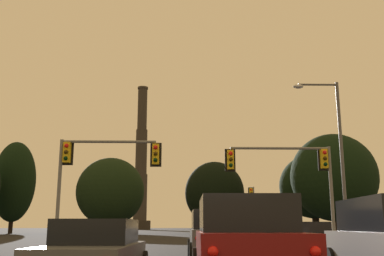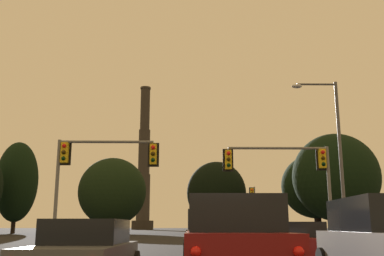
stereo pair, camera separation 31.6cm
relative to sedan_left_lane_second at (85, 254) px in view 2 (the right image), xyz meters
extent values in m
cube|color=black|center=(0.00, 0.18, 0.48)|extent=(1.68, 2.24, 0.55)
cube|color=maroon|center=(3.24, -1.01, 0.02)|extent=(1.99, 4.83, 0.95)
cube|color=black|center=(3.24, -0.89, 0.84)|extent=(1.82, 2.83, 0.70)
sphere|color=red|center=(2.42, -3.42, 0.23)|extent=(0.17, 0.17, 0.17)
sphere|color=red|center=(3.98, -3.44, 0.23)|extent=(0.17, 0.17, 0.17)
cube|color=maroon|center=(6.45, 6.56, -0.14)|extent=(1.86, 4.62, 0.70)
cube|color=black|center=(6.46, 6.79, 0.48)|extent=(1.65, 2.22, 0.55)
cylinder|color=black|center=(5.60, 8.47, -0.35)|extent=(0.23, 0.64, 0.64)
cylinder|color=black|center=(7.36, 8.45, -0.35)|extent=(0.23, 0.64, 0.64)
cylinder|color=black|center=(5.55, 4.67, -0.35)|extent=(0.23, 0.64, 0.64)
cylinder|color=black|center=(7.31, 4.65, -0.35)|extent=(0.23, 0.64, 0.64)
sphere|color=red|center=(5.70, 4.25, 0.01)|extent=(0.17, 0.17, 0.17)
sphere|color=red|center=(7.14, 4.23, 0.01)|extent=(0.17, 0.17, 0.17)
cube|color=#4C4F54|center=(3.23, 6.61, 0.02)|extent=(1.92, 4.80, 0.95)
cube|color=black|center=(3.23, 6.73, 0.84)|extent=(1.78, 2.80, 0.70)
cylinder|color=black|center=(2.29, 8.54, -0.29)|extent=(0.22, 0.76, 0.76)
cylinder|color=black|center=(4.17, 8.54, -0.29)|extent=(0.22, 0.76, 0.76)
cylinder|color=black|center=(2.30, 4.69, -0.29)|extent=(0.22, 0.76, 0.76)
cylinder|color=black|center=(4.18, 4.69, -0.29)|extent=(0.22, 0.76, 0.76)
sphere|color=red|center=(2.46, 4.19, 0.23)|extent=(0.17, 0.17, 0.17)
sphere|color=red|center=(4.02, 4.19, 0.23)|extent=(0.17, 0.17, 0.17)
cylinder|color=slate|center=(-4.22, 12.25, 2.13)|extent=(0.18, 0.18, 5.60)
cylinder|color=black|center=(-4.22, 12.25, -0.62)|extent=(0.40, 0.40, 0.10)
cube|color=yellow|center=(-3.93, 12.25, 4.27)|extent=(0.34, 0.34, 1.04)
cube|color=black|center=(-3.93, 12.43, 4.27)|extent=(0.58, 0.03, 1.25)
sphere|color=red|center=(-3.93, 12.06, 4.59)|extent=(0.22, 0.22, 0.22)
sphere|color=#352604|center=(-3.93, 12.06, 4.27)|extent=(0.22, 0.22, 0.22)
sphere|color=black|center=(-3.93, 12.06, 3.94)|extent=(0.22, 0.22, 0.22)
cylinder|color=slate|center=(-1.81, 12.25, 4.84)|extent=(4.81, 0.14, 0.14)
sphere|color=slate|center=(-4.22, 12.25, 4.84)|extent=(0.18, 0.18, 0.18)
cube|color=yellow|center=(0.59, 12.25, 4.20)|extent=(0.34, 0.34, 1.04)
cube|color=black|center=(0.59, 12.43, 4.20)|extent=(0.58, 0.03, 1.25)
sphere|color=red|center=(0.59, 12.06, 4.52)|extent=(0.22, 0.22, 0.22)
sphere|color=#352604|center=(0.59, 12.06, 4.20)|extent=(0.22, 0.22, 0.22)
sphere|color=black|center=(0.59, 12.06, 3.87)|extent=(0.22, 0.22, 0.22)
cylinder|color=slate|center=(10.02, 40.50, 2.14)|extent=(0.18, 0.18, 5.62)
cylinder|color=black|center=(10.02, 40.50, -0.62)|extent=(0.40, 0.40, 0.10)
cube|color=yellow|center=(9.73, 40.50, 4.28)|extent=(0.34, 0.34, 1.04)
cube|color=black|center=(9.73, 40.68, 4.28)|extent=(0.58, 0.03, 1.25)
sphere|color=red|center=(9.73, 40.31, 4.60)|extent=(0.22, 0.22, 0.22)
sphere|color=#352604|center=(9.73, 40.31, 4.28)|extent=(0.22, 0.22, 0.22)
sphere|color=black|center=(9.73, 40.31, 3.96)|extent=(0.22, 0.22, 0.22)
cylinder|color=slate|center=(9.98, 13.64, 2.10)|extent=(0.18, 0.18, 5.53)
cylinder|color=black|center=(9.98, 13.64, -0.62)|extent=(0.40, 0.40, 0.10)
cube|color=yellow|center=(9.69, 13.64, 4.20)|extent=(0.34, 0.34, 1.04)
cube|color=black|center=(9.69, 13.82, 4.20)|extent=(0.58, 0.03, 1.25)
sphere|color=red|center=(9.69, 13.45, 4.52)|extent=(0.22, 0.22, 0.22)
sphere|color=#352604|center=(9.69, 13.45, 4.20)|extent=(0.22, 0.22, 0.22)
sphere|color=black|center=(9.69, 13.45, 3.87)|extent=(0.22, 0.22, 0.22)
cylinder|color=slate|center=(7.27, 13.64, 4.77)|extent=(5.41, 0.14, 0.14)
sphere|color=slate|center=(9.98, 13.64, 4.77)|extent=(0.18, 0.18, 0.18)
cube|color=yellow|center=(4.56, 13.64, 4.13)|extent=(0.34, 0.34, 1.04)
cube|color=black|center=(4.56, 13.82, 4.13)|extent=(0.58, 0.03, 1.25)
sphere|color=red|center=(4.56, 13.45, 4.45)|extent=(0.22, 0.22, 0.22)
sphere|color=#352604|center=(4.56, 13.45, 4.13)|extent=(0.22, 0.22, 0.22)
sphere|color=black|center=(4.56, 13.45, 3.80)|extent=(0.22, 0.22, 0.22)
cylinder|color=#56565B|center=(11.45, 15.78, 4.30)|extent=(0.20, 0.20, 9.94)
cylinder|color=#56565B|center=(10.25, 15.78, 9.12)|extent=(2.40, 0.12, 0.12)
sphere|color=#56565B|center=(11.45, 15.78, 9.12)|extent=(0.20, 0.20, 0.20)
ellipsoid|color=silver|center=(9.06, 15.78, 9.00)|extent=(0.64, 0.36, 0.26)
cylinder|color=#2B2722|center=(-13.29, 154.26, 0.93)|extent=(7.84, 7.84, 3.19)
cylinder|color=#332D28|center=(-13.29, 154.26, 10.86)|extent=(4.90, 4.90, 16.67)
cylinder|color=#332D28|center=(-13.29, 154.26, 27.53)|extent=(4.21, 4.21, 16.67)
cylinder|color=#332D28|center=(-13.29, 154.26, 44.20)|extent=(3.53, 3.53, 16.67)
cylinder|color=#38322C|center=(-13.29, 154.26, 52.18)|extent=(3.95, 3.95, 0.70)
cylinder|color=black|center=(25.90, 59.82, 1.16)|extent=(1.36, 1.36, 3.66)
ellipsoid|color=black|center=(25.90, 59.82, 8.15)|extent=(13.61, 12.25, 13.75)
cylinder|color=black|center=(24.38, 65.82, 1.26)|extent=(1.17, 1.17, 3.86)
ellipsoid|color=black|center=(24.38, 65.82, 7.27)|extent=(11.67, 10.50, 10.86)
cylinder|color=black|center=(7.55, 67.42, 0.74)|extent=(1.02, 1.02, 2.82)
ellipsoid|color=black|center=(7.55, 67.42, 6.20)|extent=(10.20, 9.18, 10.79)
cylinder|color=black|center=(-27.70, 69.51, 1.18)|extent=(0.73, 0.73, 3.69)
ellipsoid|color=black|center=(-27.70, 69.51, 8.32)|extent=(7.33, 6.59, 14.13)
cylinder|color=black|center=(-10.30, 66.75, 0.69)|extent=(1.15, 1.15, 2.72)
ellipsoid|color=black|center=(-10.30, 66.75, 6.37)|extent=(11.52, 10.37, 11.51)
camera|label=1|loc=(1.95, -10.45, 0.61)|focal=42.00mm
camera|label=2|loc=(2.27, -10.46, 0.61)|focal=42.00mm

